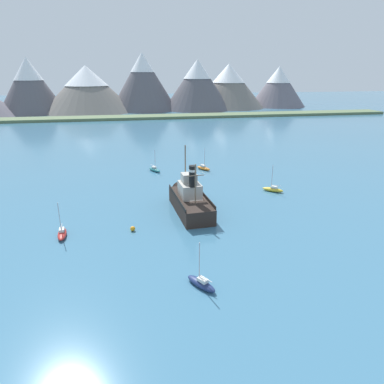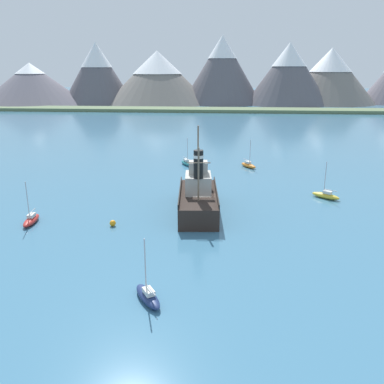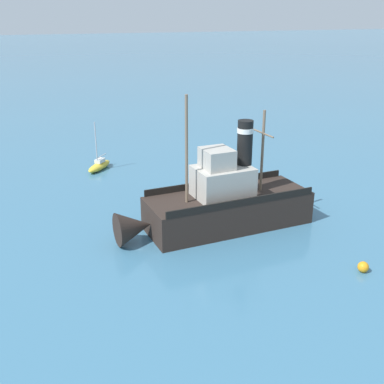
# 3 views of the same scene
# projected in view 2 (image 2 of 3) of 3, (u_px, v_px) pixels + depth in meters

# --- Properties ---
(ground_plane) EXTENTS (600.00, 600.00, 0.00)m
(ground_plane) POSITION_uv_depth(u_px,v_px,m) (204.00, 216.00, 47.49)
(ground_plane) COLOR teal
(mountain_ridge) EXTENTS (210.00, 64.80, 30.64)m
(mountain_ridge) POSITION_uv_depth(u_px,v_px,m) (213.00, 75.00, 188.06)
(mountain_ridge) COLOR slate
(mountain_ridge) RESTS_ON ground
(shoreline_strip) EXTENTS (240.00, 12.00, 1.20)m
(shoreline_strip) POSITION_uv_depth(u_px,v_px,m) (219.00, 110.00, 157.47)
(shoreline_strip) COLOR #5B704C
(shoreline_strip) RESTS_ON ground
(old_tugboat) EXTENTS (5.25, 14.61, 9.90)m
(old_tugboat) POSITION_uv_depth(u_px,v_px,m) (198.00, 196.00, 48.61)
(old_tugboat) COLOR #2D231E
(old_tugboat) RESTS_ON ground
(sailboat_teal) EXTENTS (2.84, 3.84, 4.90)m
(sailboat_teal) POSITION_uv_depth(u_px,v_px,m) (187.00, 163.00, 71.72)
(sailboat_teal) COLOR #23757A
(sailboat_teal) RESTS_ON ground
(sailboat_navy) EXTENTS (2.96, 3.80, 4.90)m
(sailboat_navy) POSITION_uv_depth(u_px,v_px,m) (148.00, 296.00, 30.14)
(sailboat_navy) COLOR navy
(sailboat_navy) RESTS_ON ground
(sailboat_orange) EXTENTS (3.01, 3.78, 4.90)m
(sailboat_orange) POSITION_uv_depth(u_px,v_px,m) (248.00, 165.00, 70.15)
(sailboat_orange) COLOR orange
(sailboat_orange) RESTS_ON ground
(sailboat_red) EXTENTS (1.40, 3.88, 4.90)m
(sailboat_red) POSITION_uv_depth(u_px,v_px,m) (31.00, 220.00, 45.08)
(sailboat_red) COLOR #B22823
(sailboat_red) RESTS_ON ground
(sailboat_yellow) EXTENTS (3.65, 3.24, 4.90)m
(sailboat_yellow) POSITION_uv_depth(u_px,v_px,m) (326.00, 195.00, 53.65)
(sailboat_yellow) COLOR gold
(sailboat_yellow) RESTS_ON ground
(mooring_buoy) EXTENTS (0.68, 0.68, 0.68)m
(mooring_buoy) POSITION_uv_depth(u_px,v_px,m) (113.00, 223.00, 44.33)
(mooring_buoy) COLOR orange
(mooring_buoy) RESTS_ON ground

